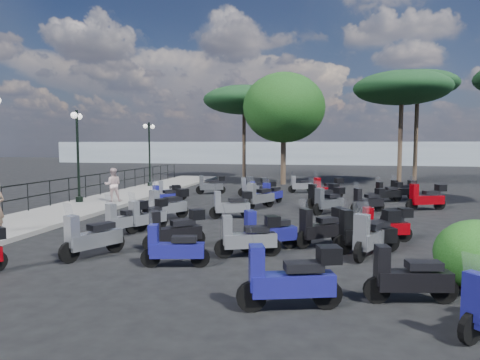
% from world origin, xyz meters
% --- Properties ---
extents(ground, '(120.00, 120.00, 0.00)m').
position_xyz_m(ground, '(0.00, 0.00, 0.00)').
color(ground, black).
rests_on(ground, ground).
extents(sidewalk, '(3.00, 30.00, 0.15)m').
position_xyz_m(sidewalk, '(-6.50, 3.00, 0.07)').
color(sidewalk, slate).
rests_on(sidewalk, ground).
extents(railing, '(0.04, 26.04, 1.10)m').
position_xyz_m(railing, '(-7.80, 2.80, 0.90)').
color(railing, black).
rests_on(railing, sidewalk).
extents(lamp_post_1, '(0.60, 1.17, 4.15)m').
position_xyz_m(lamp_post_1, '(-7.33, 2.17, 2.52)').
color(lamp_post_1, black).
rests_on(lamp_post_1, sidewalk).
extents(lamp_post_2, '(0.37, 1.16, 3.96)m').
position_xyz_m(lamp_post_2, '(-7.17, 9.74, 2.41)').
color(lamp_post_2, black).
rests_on(lamp_post_2, sidewalk).
extents(pedestrian_far, '(0.93, 0.85, 1.54)m').
position_xyz_m(pedestrian_far, '(-5.87, 2.59, 0.92)').
color(pedestrian_far, beige).
rests_on(pedestrian_far, sidewalk).
extents(scooter_1, '(0.98, 1.64, 1.42)m').
position_xyz_m(scooter_1, '(-1.92, -5.90, 0.49)').
color(scooter_1, black).
rests_on(scooter_1, ground).
extents(scooter_2, '(1.18, 1.61, 1.46)m').
position_xyz_m(scooter_2, '(-1.96, -0.60, 0.55)').
color(scooter_2, black).
rests_on(scooter_2, ground).
extents(scooter_3, '(1.11, 1.21, 1.20)m').
position_xyz_m(scooter_3, '(-3.42, 2.87, 0.45)').
color(scooter_3, black).
rests_on(scooter_3, ground).
extents(scooter_4, '(1.44, 0.85, 1.25)m').
position_xyz_m(scooter_4, '(-3.83, 4.49, 0.43)').
color(scooter_4, black).
rests_on(scooter_4, ground).
extents(scooter_5, '(1.57, 0.84, 1.32)m').
position_xyz_m(scooter_5, '(-2.56, 7.45, 0.50)').
color(scooter_5, black).
rests_on(scooter_5, ground).
extents(scooter_6, '(1.56, 0.60, 1.26)m').
position_xyz_m(scooter_6, '(0.35, -6.28, 0.44)').
color(scooter_6, black).
rests_on(scooter_6, ground).
extents(scooter_7, '(1.43, 1.23, 1.37)m').
position_xyz_m(scooter_7, '(-0.17, -4.74, 0.52)').
color(scooter_7, black).
rests_on(scooter_7, ground).
extents(scooter_8, '(0.93, 1.50, 1.30)m').
position_xyz_m(scooter_8, '(-1.90, -2.58, 0.49)').
color(scooter_8, black).
rests_on(scooter_8, ground).
extents(scooter_9, '(1.57, 0.87, 1.33)m').
position_xyz_m(scooter_9, '(0.26, 0.15, 0.50)').
color(scooter_9, black).
rests_on(scooter_9, ground).
extents(scooter_10, '(1.08, 1.62, 1.45)m').
position_xyz_m(scooter_10, '(0.90, 2.73, 0.50)').
color(scooter_10, black).
rests_on(scooter_10, ground).
extents(scooter_11, '(1.55, 0.80, 1.29)m').
position_xyz_m(scooter_11, '(-0.07, 6.85, 0.49)').
color(scooter_11, black).
rests_on(scooter_11, ground).
extents(scooter_12, '(1.77, 0.79, 1.44)m').
position_xyz_m(scooter_12, '(3.17, -8.26, 0.54)').
color(scooter_12, black).
rests_on(scooter_12, ground).
extents(scooter_13, '(1.61, 0.84, 1.34)m').
position_xyz_m(scooter_13, '(1.87, -5.07, 0.51)').
color(scooter_13, black).
rests_on(scooter_13, ground).
extents(scooter_14, '(1.55, 1.03, 1.39)m').
position_xyz_m(scooter_14, '(2.24, -4.33, 0.48)').
color(scooter_14, black).
rests_on(scooter_14, ground).
extents(scooter_15, '(1.42, 1.30, 1.40)m').
position_xyz_m(scooter_15, '(3.57, 3.27, 0.53)').
color(scooter_15, black).
rests_on(scooter_15, ground).
extents(scooter_16, '(0.85, 1.54, 1.31)m').
position_xyz_m(scooter_16, '(1.25, 4.26, 0.45)').
color(scooter_16, black).
rests_on(scooter_16, ground).
extents(scooter_17, '(1.42, 0.83, 1.22)m').
position_xyz_m(scooter_17, '(0.60, 5.45, 0.46)').
color(scooter_17, black).
rests_on(scooter_17, ground).
extents(scooter_18, '(1.65, 0.58, 1.32)m').
position_xyz_m(scooter_18, '(5.17, -7.53, 0.46)').
color(scooter_18, black).
rests_on(scooter_18, ground).
extents(scooter_19, '(1.58, 0.74, 1.29)m').
position_xyz_m(scooter_19, '(5.39, -2.77, 0.49)').
color(scooter_19, black).
rests_on(scooter_19, ground).
extents(scooter_20, '(1.42, 1.20, 1.36)m').
position_xyz_m(scooter_20, '(3.63, -3.52, 0.51)').
color(scooter_20, black).
rests_on(scooter_20, ground).
extents(scooter_21, '(1.26, 1.38, 1.36)m').
position_xyz_m(scooter_21, '(3.83, 1.95, 0.51)').
color(scooter_21, black).
rests_on(scooter_21, ground).
extents(scooter_22, '(1.62, 1.08, 1.43)m').
position_xyz_m(scooter_22, '(3.76, 6.36, 0.54)').
color(scooter_22, black).
rests_on(scooter_22, ground).
extents(scooter_23, '(1.47, 0.77, 1.23)m').
position_xyz_m(scooter_23, '(2.28, 9.06, 0.43)').
color(scooter_23, black).
rests_on(scooter_23, ground).
extents(scooter_25, '(0.99, 1.69, 1.45)m').
position_xyz_m(scooter_25, '(4.79, -4.49, 0.50)').
color(scooter_25, black).
rests_on(scooter_25, ground).
extents(scooter_26, '(1.73, 0.95, 1.46)m').
position_xyz_m(scooter_26, '(4.78, -4.09, 0.55)').
color(scooter_26, black).
rests_on(scooter_26, ground).
extents(scooter_27, '(1.72, 0.92, 1.44)m').
position_xyz_m(scooter_27, '(7.84, 3.68, 0.54)').
color(scooter_27, black).
rests_on(scooter_27, ground).
extents(scooter_28, '(1.43, 0.99, 1.28)m').
position_xyz_m(scooter_28, '(5.40, 2.67, 0.48)').
color(scooter_28, black).
rests_on(scooter_28, ground).
extents(scooter_29, '(1.43, 0.95, 1.26)m').
position_xyz_m(scooter_29, '(7.46, 7.19, 0.47)').
color(scooter_29, black).
rests_on(scooter_29, ground).
extents(scooter_30, '(1.43, 0.95, 1.26)m').
position_xyz_m(scooter_30, '(6.61, 6.00, 0.47)').
color(scooter_30, black).
rests_on(scooter_30, ground).
extents(scooter_31, '(0.93, 1.50, 1.30)m').
position_xyz_m(scooter_31, '(-2.34, -3.23, 0.49)').
color(scooter_31, black).
rests_on(scooter_31, ground).
extents(broadleaf_tree, '(5.57, 5.57, 7.57)m').
position_xyz_m(broadleaf_tree, '(0.78, 13.92, 5.20)').
color(broadleaf_tree, '#38281E').
rests_on(broadleaf_tree, ground).
extents(pine_0, '(6.04, 6.04, 7.35)m').
position_xyz_m(pine_0, '(8.28, 13.61, 6.28)').
color(pine_0, '#38281E').
rests_on(pine_0, ground).
extents(pine_1, '(5.40, 5.40, 7.83)m').
position_xyz_m(pine_1, '(9.78, 16.56, 6.85)').
color(pine_1, '#38281E').
rests_on(pine_1, ground).
extents(pine_2, '(6.48, 6.48, 7.37)m').
position_xyz_m(pine_2, '(-2.84, 18.42, 6.22)').
color(pine_2, '#38281E').
rests_on(pine_2, ground).
extents(shrub_near, '(1.59, 1.59, 1.35)m').
position_xyz_m(shrub_near, '(6.60, -6.47, 0.67)').
color(shrub_near, '#194A12').
rests_on(shrub_near, ground).
extents(distant_hills, '(70.00, 8.00, 3.00)m').
position_xyz_m(distant_hills, '(0.00, 45.00, 1.50)').
color(distant_hills, gray).
rests_on(distant_hills, ground).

